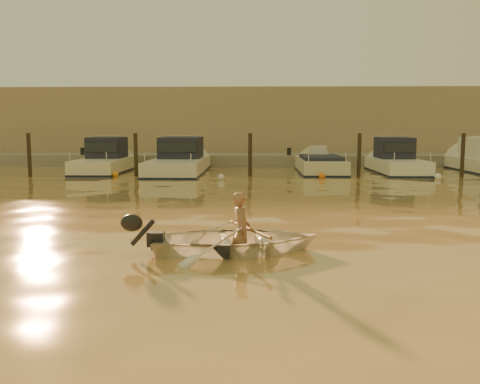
{
  "coord_description": "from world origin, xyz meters",
  "views": [
    {
      "loc": [
        -0.03,
        -10.83,
        2.35
      ],
      "look_at": [
        -0.36,
        1.98,
        0.75
      ],
      "focal_mm": 40.0,
      "sensor_mm": 36.0,
      "label": 1
    }
  ],
  "objects_px": {
    "moored_boat_1": "(104,160)",
    "moored_boat_4": "(397,160)",
    "person": "(241,230)",
    "dinghy": "(236,241)",
    "moored_boat_2": "(179,160)",
    "waterfront_building": "(254,125)",
    "moored_boat_3": "(320,168)"
  },
  "relations": [
    {
      "from": "moored_boat_2",
      "to": "moored_boat_3",
      "type": "bearing_deg",
      "value": 0.0
    },
    {
      "from": "moored_boat_1",
      "to": "moored_boat_4",
      "type": "height_order",
      "value": "same"
    },
    {
      "from": "moored_boat_3",
      "to": "moored_boat_4",
      "type": "height_order",
      "value": "moored_boat_4"
    },
    {
      "from": "moored_boat_1",
      "to": "moored_boat_2",
      "type": "xyz_separation_m",
      "value": [
        3.81,
        0.0,
        0.0
      ]
    },
    {
      "from": "moored_boat_2",
      "to": "moored_boat_3",
      "type": "relative_size",
      "value": 1.38
    },
    {
      "from": "person",
      "to": "dinghy",
      "type": "bearing_deg",
      "value": 90.0
    },
    {
      "from": "moored_boat_4",
      "to": "waterfront_building",
      "type": "bearing_deg",
      "value": 122.83
    },
    {
      "from": "dinghy",
      "to": "moored_boat_4",
      "type": "relative_size",
      "value": 0.5
    },
    {
      "from": "dinghy",
      "to": "waterfront_building",
      "type": "xyz_separation_m",
      "value": [
        0.36,
        28.02,
        2.19
      ]
    },
    {
      "from": "dinghy",
      "to": "person",
      "type": "xyz_separation_m",
      "value": [
        0.1,
        0.02,
        0.2
      ]
    },
    {
      "from": "moored_boat_3",
      "to": "moored_boat_4",
      "type": "bearing_deg",
      "value": 0.0
    },
    {
      "from": "dinghy",
      "to": "moored_boat_1",
      "type": "bearing_deg",
      "value": 13.86
    },
    {
      "from": "person",
      "to": "moored_boat_2",
      "type": "relative_size",
      "value": 0.17
    },
    {
      "from": "moored_boat_1",
      "to": "moored_boat_3",
      "type": "distance_m",
      "value": 10.9
    },
    {
      "from": "person",
      "to": "moored_boat_1",
      "type": "distance_m",
      "value": 18.52
    },
    {
      "from": "person",
      "to": "moored_boat_3",
      "type": "relative_size",
      "value": 0.23
    },
    {
      "from": "dinghy",
      "to": "moored_boat_4",
      "type": "xyz_separation_m",
      "value": [
        7.46,
        17.02,
        0.42
      ]
    },
    {
      "from": "person",
      "to": "moored_boat_2",
      "type": "distance_m",
      "value": 17.37
    },
    {
      "from": "dinghy",
      "to": "moored_boat_3",
      "type": "height_order",
      "value": "moored_boat_3"
    },
    {
      "from": "moored_boat_1",
      "to": "waterfront_building",
      "type": "height_order",
      "value": "waterfront_building"
    },
    {
      "from": "moored_boat_1",
      "to": "moored_boat_2",
      "type": "relative_size",
      "value": 0.75
    },
    {
      "from": "moored_boat_2",
      "to": "moored_boat_4",
      "type": "relative_size",
      "value": 1.33
    },
    {
      "from": "moored_boat_3",
      "to": "waterfront_building",
      "type": "bearing_deg",
      "value": 106.7
    },
    {
      "from": "moored_boat_2",
      "to": "moored_boat_4",
      "type": "distance_m",
      "value": 10.88
    },
    {
      "from": "waterfront_building",
      "to": "moored_boat_1",
      "type": "bearing_deg",
      "value": -124.63
    },
    {
      "from": "moored_boat_2",
      "to": "waterfront_building",
      "type": "bearing_deg",
      "value": 71.02
    },
    {
      "from": "moored_boat_3",
      "to": "waterfront_building",
      "type": "height_order",
      "value": "waterfront_building"
    },
    {
      "from": "waterfront_building",
      "to": "moored_boat_3",
      "type": "bearing_deg",
      "value": -73.3
    },
    {
      "from": "waterfront_building",
      "to": "moored_boat_2",
      "type": "bearing_deg",
      "value": -108.98
    },
    {
      "from": "moored_boat_1",
      "to": "moored_boat_4",
      "type": "relative_size",
      "value": 0.99
    },
    {
      "from": "moored_boat_1",
      "to": "moored_boat_4",
      "type": "bearing_deg",
      "value": 0.0
    },
    {
      "from": "moored_boat_2",
      "to": "moored_boat_3",
      "type": "height_order",
      "value": "moored_boat_2"
    }
  ]
}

